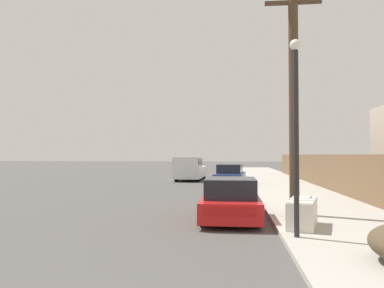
{
  "coord_description": "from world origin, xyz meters",
  "views": [
    {
      "loc": [
        2.07,
        -1.86,
        2.01
      ],
      "look_at": [
        0.47,
        12.72,
        2.44
      ],
      "focal_mm": 35.0,
      "sensor_mm": 36.0,
      "label": 1
    }
  ],
  "objects_px": {
    "discarded_fridge": "(302,213)",
    "parked_sports_car_red": "(231,201)",
    "car_parked_mid": "(230,176)",
    "utility_pole": "(294,93)",
    "pickup_truck": "(190,169)",
    "street_lamp": "(296,121)"
  },
  "relations": [
    {
      "from": "parked_sports_car_red",
      "to": "pickup_truck",
      "type": "bearing_deg",
      "value": 100.93
    },
    {
      "from": "discarded_fridge",
      "to": "parked_sports_car_red",
      "type": "distance_m",
      "value": 2.45
    },
    {
      "from": "discarded_fridge",
      "to": "parked_sports_car_red",
      "type": "xyz_separation_m",
      "value": [
        -1.89,
        1.56,
        0.11
      ]
    },
    {
      "from": "parked_sports_car_red",
      "to": "pickup_truck",
      "type": "height_order",
      "value": "pickup_truck"
    },
    {
      "from": "parked_sports_car_red",
      "to": "car_parked_mid",
      "type": "distance_m",
      "value": 12.28
    },
    {
      "from": "discarded_fridge",
      "to": "pickup_truck",
      "type": "relative_size",
      "value": 0.3
    },
    {
      "from": "discarded_fridge",
      "to": "utility_pole",
      "type": "xyz_separation_m",
      "value": [
        0.13,
        2.08,
        3.53
      ]
    },
    {
      "from": "car_parked_mid",
      "to": "parked_sports_car_red",
      "type": "bearing_deg",
      "value": -84.74
    },
    {
      "from": "pickup_truck",
      "to": "utility_pole",
      "type": "bearing_deg",
      "value": 108.89
    },
    {
      "from": "parked_sports_car_red",
      "to": "car_parked_mid",
      "type": "relative_size",
      "value": 0.88
    },
    {
      "from": "utility_pole",
      "to": "street_lamp",
      "type": "height_order",
      "value": "utility_pole"
    },
    {
      "from": "car_parked_mid",
      "to": "street_lamp",
      "type": "distance_m",
      "value": 15.35
    },
    {
      "from": "pickup_truck",
      "to": "car_parked_mid",
      "type": "bearing_deg",
      "value": 122.8
    },
    {
      "from": "discarded_fridge",
      "to": "parked_sports_car_red",
      "type": "relative_size",
      "value": 0.43
    },
    {
      "from": "car_parked_mid",
      "to": "street_lamp",
      "type": "height_order",
      "value": "street_lamp"
    },
    {
      "from": "discarded_fridge",
      "to": "car_parked_mid",
      "type": "relative_size",
      "value": 0.38
    },
    {
      "from": "parked_sports_car_red",
      "to": "utility_pole",
      "type": "distance_m",
      "value": 4.01
    },
    {
      "from": "utility_pole",
      "to": "pickup_truck",
      "type": "bearing_deg",
      "value": 107.36
    },
    {
      "from": "utility_pole",
      "to": "parked_sports_car_red",
      "type": "bearing_deg",
      "value": -165.69
    },
    {
      "from": "pickup_truck",
      "to": "utility_pole",
      "type": "distance_m",
      "value": 18.14
    },
    {
      "from": "discarded_fridge",
      "to": "utility_pole",
      "type": "distance_m",
      "value": 4.1
    },
    {
      "from": "car_parked_mid",
      "to": "pickup_truck",
      "type": "height_order",
      "value": "pickup_truck"
    }
  ]
}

